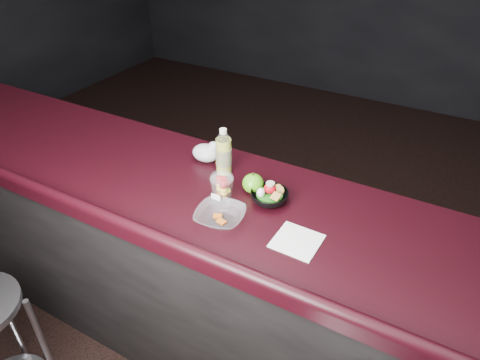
% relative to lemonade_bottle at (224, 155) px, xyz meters
% --- Properties ---
extents(room_shell, '(8.00, 8.00, 8.00)m').
position_rel_lemonade_bottle_xyz_m(room_shell, '(0.13, -0.45, 0.72)').
color(room_shell, black).
rests_on(room_shell, ground).
extents(counter, '(4.06, 0.71, 1.02)m').
position_rel_lemonade_bottle_xyz_m(counter, '(0.13, -0.15, -0.60)').
color(counter, black).
rests_on(counter, ground).
extents(lemonade_bottle, '(0.07, 0.07, 0.21)m').
position_rel_lemonade_bottle_xyz_m(lemonade_bottle, '(0.00, 0.00, 0.00)').
color(lemonade_bottle, gold).
rests_on(lemonade_bottle, counter).
extents(fruit_cup, '(0.10, 0.10, 0.14)m').
position_rel_lemonade_bottle_xyz_m(fruit_cup, '(0.10, -0.18, -0.02)').
color(fruit_cup, white).
rests_on(fruit_cup, counter).
extents(green_apple, '(0.09, 0.09, 0.09)m').
position_rel_lemonade_bottle_xyz_m(green_apple, '(0.18, -0.07, -0.05)').
color(green_apple, '#368B10').
rests_on(green_apple, counter).
extents(plastic_bag, '(0.13, 0.11, 0.10)m').
position_rel_lemonade_bottle_xyz_m(plastic_bag, '(-0.12, 0.05, -0.05)').
color(plastic_bag, silver).
rests_on(plastic_bag, counter).
extents(snack_bowl, '(0.19, 0.19, 0.08)m').
position_rel_lemonade_bottle_xyz_m(snack_bowl, '(0.27, -0.10, -0.06)').
color(snack_bowl, black).
rests_on(snack_bowl, counter).
extents(takeout_bowl, '(0.22, 0.22, 0.05)m').
position_rel_lemonade_bottle_xyz_m(takeout_bowl, '(0.16, -0.30, -0.07)').
color(takeout_bowl, silver).
rests_on(takeout_bowl, counter).
extents(paper_napkin, '(0.16, 0.16, 0.00)m').
position_rel_lemonade_bottle_xyz_m(paper_napkin, '(0.46, -0.26, -0.09)').
color(paper_napkin, white).
rests_on(paper_napkin, counter).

